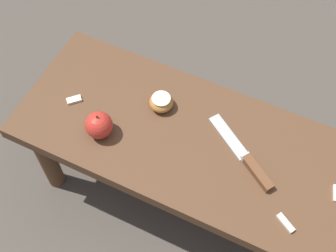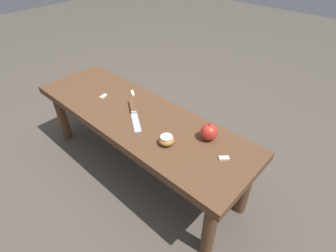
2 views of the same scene
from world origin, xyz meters
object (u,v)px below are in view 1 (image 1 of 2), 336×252
object	(u,v)px
apple_cut	(161,102)
apple_whole	(99,125)
knife	(249,162)
wooden_bench	(237,168)

from	to	relation	value
apple_cut	apple_whole	bearing A→B (deg)	53.14
apple_whole	apple_cut	size ratio (longest dim) A/B	1.24
apple_whole	apple_cut	world-z (taller)	apple_whole
apple_whole	knife	bearing A→B (deg)	-167.87
wooden_bench	apple_cut	bearing A→B (deg)	-13.15
apple_whole	wooden_bench	bearing A→B (deg)	-166.68
knife	apple_cut	xyz separation A→B (m)	(0.28, -0.06, 0.01)
wooden_bench	knife	xyz separation A→B (m)	(-0.03, 0.00, 0.06)
knife	wooden_bench	bearing A→B (deg)	28.66
wooden_bench	knife	bearing A→B (deg)	174.52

